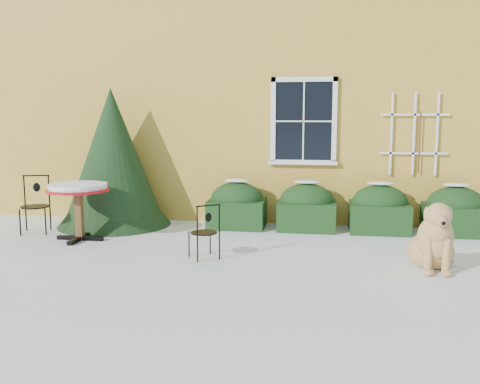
% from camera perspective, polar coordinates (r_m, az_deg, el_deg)
% --- Properties ---
extents(ground, '(80.00, 80.00, 0.00)m').
position_cam_1_polar(ground, '(7.60, -1.17, -7.83)').
color(ground, white).
rests_on(ground, ground).
extents(house, '(12.40, 8.40, 6.40)m').
position_cam_1_polar(house, '(14.28, 3.81, 12.76)').
color(house, gold).
rests_on(house, ground).
extents(hedge_row, '(4.95, 0.80, 0.91)m').
position_cam_1_polar(hedge_row, '(9.89, 10.90, -1.78)').
color(hedge_row, black).
rests_on(hedge_row, ground).
extents(evergreen_shrub, '(2.14, 2.14, 2.60)m').
position_cam_1_polar(evergreen_shrub, '(10.42, -13.37, 2.23)').
color(evergreen_shrub, black).
rests_on(evergreen_shrub, ground).
extents(bistro_table, '(1.03, 1.03, 0.96)m').
position_cam_1_polar(bistro_table, '(9.32, -16.87, -0.14)').
color(bistro_table, black).
rests_on(bistro_table, ground).
extents(patio_chair_near, '(0.51, 0.51, 0.83)m').
position_cam_1_polar(patio_chair_near, '(7.85, -3.77, -4.20)').
color(patio_chair_near, black).
rests_on(patio_chair_near, ground).
extents(patio_chair_far, '(0.57, 0.56, 1.02)m').
position_cam_1_polar(patio_chair_far, '(10.21, -21.00, -1.24)').
color(patio_chair_far, black).
rests_on(patio_chair_far, ground).
extents(dog, '(0.66, 1.11, 0.99)m').
position_cam_1_polar(dog, '(7.74, 19.97, -4.98)').
color(dog, tan).
rests_on(dog, ground).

